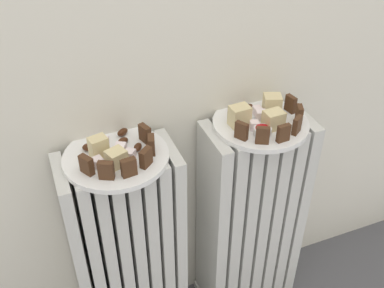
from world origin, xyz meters
name	(u,v)px	position (x,y,z in m)	size (l,w,h in m)	color
radiator_left	(129,258)	(-0.18, 0.28, 0.33)	(0.29, 0.15, 0.66)	silver
radiator_right	(250,222)	(0.18, 0.28, 0.33)	(0.29, 0.15, 0.66)	silver
plate_left	(116,157)	(-0.18, 0.28, 0.67)	(0.24, 0.24, 0.01)	white
plate_right	(261,123)	(0.18, 0.28, 0.67)	(0.24, 0.24, 0.01)	white
dark_cake_slice_left_0	(87,165)	(-0.25, 0.24, 0.69)	(0.03, 0.01, 0.04)	#472B19
dark_cake_slice_left_1	(106,170)	(-0.22, 0.21, 0.69)	(0.03, 0.01, 0.04)	#472B19
dark_cake_slice_left_2	(129,167)	(-0.17, 0.20, 0.69)	(0.03, 0.01, 0.04)	#472B19
dark_cake_slice_left_3	(146,158)	(-0.13, 0.22, 0.69)	(0.03, 0.01, 0.04)	#472B19
dark_cake_slice_left_4	(152,145)	(-0.10, 0.26, 0.69)	(0.03, 0.01, 0.04)	#472B19
dark_cake_slice_left_5	(145,134)	(-0.10, 0.30, 0.69)	(0.03, 0.01, 0.04)	#472B19
marble_cake_slice_left_0	(99,147)	(-0.21, 0.29, 0.70)	(0.04, 0.03, 0.05)	beige
marble_cake_slice_left_1	(116,158)	(-0.19, 0.24, 0.69)	(0.04, 0.03, 0.04)	beige
turkish_delight_left_0	(120,149)	(-0.17, 0.28, 0.68)	(0.02, 0.02, 0.02)	white
turkish_delight_left_1	(103,142)	(-0.20, 0.32, 0.68)	(0.02, 0.02, 0.02)	white
turkish_delight_left_2	(130,154)	(-0.15, 0.26, 0.68)	(0.02, 0.02, 0.02)	white
turkish_delight_left_3	(98,162)	(-0.23, 0.26, 0.68)	(0.02, 0.02, 0.02)	white
medjool_date_left_0	(138,147)	(-0.13, 0.28, 0.68)	(0.03, 0.02, 0.01)	#3D1E0F
medjool_date_left_1	(123,141)	(-0.16, 0.31, 0.68)	(0.03, 0.02, 0.02)	#3D1E0F
medjool_date_left_2	(88,147)	(-0.23, 0.32, 0.68)	(0.03, 0.02, 0.02)	#3D1E0F
medjool_date_left_3	(123,132)	(-0.15, 0.35, 0.68)	(0.03, 0.02, 0.02)	#3D1E0F
dark_cake_slice_right_0	(242,131)	(0.10, 0.23, 0.70)	(0.03, 0.01, 0.04)	#472B19
dark_cake_slice_right_1	(263,135)	(0.14, 0.20, 0.70)	(0.03, 0.01, 0.04)	#472B19
dark_cake_slice_right_2	(283,133)	(0.19, 0.19, 0.70)	(0.03, 0.01, 0.04)	#472B19
dark_cake_slice_right_3	(297,125)	(0.23, 0.21, 0.70)	(0.03, 0.01, 0.04)	#472B19
dark_cake_slice_right_4	(299,114)	(0.26, 0.25, 0.70)	(0.03, 0.01, 0.04)	#472B19
dark_cake_slice_right_5	(291,104)	(0.27, 0.29, 0.70)	(0.03, 0.01, 0.04)	#472B19
marble_cake_slice_right_0	(240,116)	(0.12, 0.29, 0.70)	(0.05, 0.04, 0.05)	beige
marble_cake_slice_right_1	(272,104)	(0.23, 0.31, 0.70)	(0.04, 0.04, 0.05)	beige
marble_cake_slice_right_2	(274,120)	(0.19, 0.25, 0.70)	(0.05, 0.04, 0.04)	beige
turkish_delight_right_0	(261,115)	(0.18, 0.29, 0.69)	(0.02, 0.02, 0.02)	white
turkish_delight_right_1	(254,125)	(0.15, 0.26, 0.68)	(0.02, 0.02, 0.02)	white
turkish_delight_right_2	(257,110)	(0.19, 0.31, 0.68)	(0.02, 0.02, 0.02)	white
turkish_delight_right_3	(273,115)	(0.21, 0.28, 0.68)	(0.02, 0.02, 0.02)	white
medjool_date_right_0	(248,107)	(0.17, 0.34, 0.68)	(0.03, 0.02, 0.02)	#3D1E0F
medjool_date_right_1	(233,110)	(0.13, 0.34, 0.68)	(0.03, 0.02, 0.02)	#3D1E0F
jam_bowl_right	(263,131)	(0.16, 0.23, 0.68)	(0.04, 0.04, 0.02)	white
fork	(254,127)	(0.15, 0.26, 0.68)	(0.04, 0.10, 0.00)	silver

